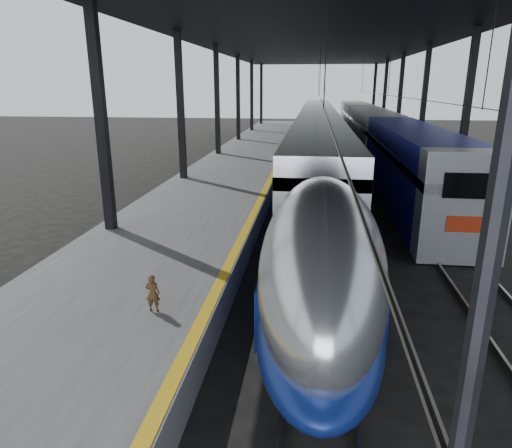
# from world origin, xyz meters

# --- Properties ---
(ground) EXTENTS (160.00, 160.00, 0.00)m
(ground) POSITION_xyz_m (0.00, 0.00, 0.00)
(ground) COLOR black
(ground) RESTS_ON ground
(platform) EXTENTS (6.00, 80.00, 1.00)m
(platform) POSITION_xyz_m (-3.50, 20.00, 0.50)
(platform) COLOR #4C4C4F
(platform) RESTS_ON ground
(yellow_strip) EXTENTS (0.30, 80.00, 0.01)m
(yellow_strip) POSITION_xyz_m (-0.70, 20.00, 1.00)
(yellow_strip) COLOR gold
(yellow_strip) RESTS_ON platform
(rails) EXTENTS (6.52, 80.00, 0.16)m
(rails) POSITION_xyz_m (4.50, 20.00, 0.08)
(rails) COLOR slate
(rails) RESTS_ON ground
(canopy) EXTENTS (18.00, 75.00, 9.47)m
(canopy) POSITION_xyz_m (1.90, 20.00, 9.12)
(canopy) COLOR black
(canopy) RESTS_ON ground
(tgv_train) EXTENTS (2.96, 65.20, 4.25)m
(tgv_train) POSITION_xyz_m (2.00, 26.88, 1.99)
(tgv_train) COLOR silver
(tgv_train) RESTS_ON ground
(second_train) EXTENTS (2.96, 56.05, 4.08)m
(second_train) POSITION_xyz_m (7.00, 32.40, 2.07)
(second_train) COLOR navy
(second_train) RESTS_ON ground
(child) EXTENTS (0.35, 0.24, 0.93)m
(child) POSITION_xyz_m (-1.96, -1.22, 1.47)
(child) COLOR #442A16
(child) RESTS_ON platform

